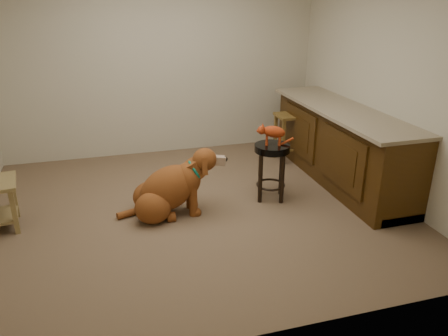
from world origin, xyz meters
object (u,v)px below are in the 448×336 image
object	(u,v)px
wood_stool	(289,137)
golden_retriever	(169,190)
padded_stool	(272,161)
tabby_kitten	(272,132)

from	to	relation	value
wood_stool	golden_retriever	size ratio (longest dim) A/B	0.56
padded_stool	wood_stool	size ratio (longest dim) A/B	0.97
wood_stool	tabby_kitten	world-z (taller)	tabby_kitten
tabby_kitten	golden_retriever	bearing A→B (deg)	-155.69
tabby_kitten	wood_stool	bearing A→B (deg)	77.29
golden_retriever	tabby_kitten	world-z (taller)	tabby_kitten
golden_retriever	tabby_kitten	xyz separation A→B (m)	(1.18, 0.08, 0.51)
padded_stool	golden_retriever	xyz separation A→B (m)	(-1.18, -0.08, -0.18)
tabby_kitten	padded_stool	bearing A→B (deg)	-5.72
wood_stool	tabby_kitten	bearing A→B (deg)	-123.15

